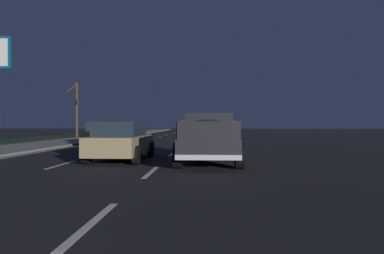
{
  "coord_description": "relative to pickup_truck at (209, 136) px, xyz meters",
  "views": [
    {
      "loc": [
        -0.77,
        -3.45,
        1.47
      ],
      "look_at": [
        11.52,
        -2.9,
        1.34
      ],
      "focal_mm": 32.13,
      "sensor_mm": 36.0,
      "label": 1
    }
  ],
  "objects": [
    {
      "name": "sedan_red",
      "position": [
        19.3,
        7.25,
        -0.2
      ],
      "size": [
        4.41,
        2.04,
        1.54
      ],
      "color": "maroon",
      "rests_on": "ground"
    },
    {
      "name": "lane_markings",
      "position": [
        17.97,
        6.59,
        -0.98
      ],
      "size": [
        108.0,
        7.04,
        0.01
      ],
      "color": "silver",
      "rests_on": "ground"
    },
    {
      "name": "grass_verge",
      "position": [
        14.77,
        15.95,
        -0.98
      ],
      "size": [
        108.0,
        6.0,
        0.01
      ],
      "primitive_type": "cube",
      "color": "#1E3819",
      "rests_on": "ground"
    },
    {
      "name": "sedan_tan",
      "position": [
        0.53,
        3.47,
        -0.2
      ],
      "size": [
        4.41,
        2.04,
        1.54
      ],
      "color": "#9E845B",
      "rests_on": "ground"
    },
    {
      "name": "bare_tree_far",
      "position": [
        23.53,
        14.22,
        2.15
      ],
      "size": [
        1.45,
        1.19,
        5.93
      ],
      "color": "#423323",
      "rests_on": "ground"
    },
    {
      "name": "sidewalk_shoulder",
      "position": [
        14.77,
        10.95,
        -0.92
      ],
      "size": [
        108.0,
        4.0,
        0.12
      ],
      "primitive_type": "cube",
      "color": "gray",
      "rests_on": "ground"
    },
    {
      "name": "sedan_black",
      "position": [
        9.9,
        7.05,
        -0.2
      ],
      "size": [
        4.43,
        2.07,
        1.54
      ],
      "color": "black",
      "rests_on": "ground"
    },
    {
      "name": "pickup_truck",
      "position": [
        0.0,
        0.0,
        0.0
      ],
      "size": [
        5.44,
        2.31,
        1.87
      ],
      "color": "#232328",
      "rests_on": "ground"
    },
    {
      "name": "ground",
      "position": [
        14.77,
        3.5,
        -0.98
      ],
      "size": [
        144.0,
        144.0,
        0.0
      ],
      "primitive_type": "plane",
      "color": "black"
    }
  ]
}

